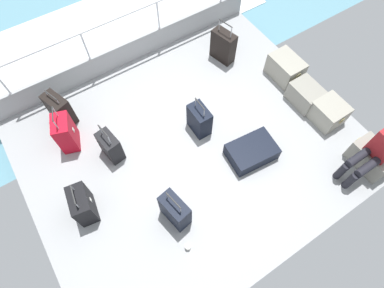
{
  "coord_description": "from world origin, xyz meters",
  "views": [
    {
      "loc": [
        2.05,
        -1.34,
        4.45
      ],
      "look_at": [
        0.11,
        -0.08,
        0.25
      ],
      "focal_mm": 29.15,
      "sensor_mm": 36.0,
      "label": 1
    }
  ],
  "objects_px": {
    "suitcase_0": "(60,109)",
    "suitcase_6": "(223,46)",
    "cargo_crate_0": "(285,68)",
    "passenger_seated": "(376,152)",
    "suitcase_4": "(83,205)",
    "paper_cup": "(188,247)",
    "cargo_crate_3": "(371,158)",
    "cargo_crate_2": "(329,113)",
    "suitcase_5": "(252,151)",
    "suitcase_2": "(110,146)",
    "suitcase_7": "(199,120)",
    "suitcase_1": "(175,211)",
    "suitcase_3": "(66,133)",
    "cargo_crate_1": "(305,95)"
  },
  "relations": [
    {
      "from": "suitcase_5",
      "to": "suitcase_6",
      "type": "relative_size",
      "value": 0.95
    },
    {
      "from": "suitcase_0",
      "to": "suitcase_1",
      "type": "bearing_deg",
      "value": 15.69
    },
    {
      "from": "suitcase_7",
      "to": "suitcase_0",
      "type": "bearing_deg",
      "value": -127.96
    },
    {
      "from": "suitcase_0",
      "to": "cargo_crate_2",
      "type": "bearing_deg",
      "value": 56.87
    },
    {
      "from": "suitcase_2",
      "to": "suitcase_4",
      "type": "xyz_separation_m",
      "value": [
        0.64,
        -0.72,
        0.02
      ]
    },
    {
      "from": "suitcase_0",
      "to": "suitcase_2",
      "type": "height_order",
      "value": "suitcase_2"
    },
    {
      "from": "cargo_crate_2",
      "to": "suitcase_4",
      "type": "relative_size",
      "value": 0.75
    },
    {
      "from": "suitcase_3",
      "to": "suitcase_6",
      "type": "height_order",
      "value": "suitcase_3"
    },
    {
      "from": "cargo_crate_1",
      "to": "cargo_crate_2",
      "type": "height_order",
      "value": "cargo_crate_2"
    },
    {
      "from": "passenger_seated",
      "to": "suitcase_7",
      "type": "bearing_deg",
      "value": -139.81
    },
    {
      "from": "suitcase_1",
      "to": "suitcase_5",
      "type": "xyz_separation_m",
      "value": [
        -0.2,
        1.52,
        -0.16
      ]
    },
    {
      "from": "suitcase_0",
      "to": "suitcase_6",
      "type": "distance_m",
      "value": 3.07
    },
    {
      "from": "passenger_seated",
      "to": "paper_cup",
      "type": "distance_m",
      "value": 2.94
    },
    {
      "from": "cargo_crate_1",
      "to": "suitcase_7",
      "type": "bearing_deg",
      "value": -105.88
    },
    {
      "from": "cargo_crate_0",
      "to": "suitcase_6",
      "type": "xyz_separation_m",
      "value": [
        -0.98,
        -0.68,
        0.09
      ]
    },
    {
      "from": "suitcase_1",
      "to": "suitcase_3",
      "type": "xyz_separation_m",
      "value": [
        -1.96,
        -0.78,
        0.03
      ]
    },
    {
      "from": "cargo_crate_0",
      "to": "suitcase_4",
      "type": "height_order",
      "value": "suitcase_4"
    },
    {
      "from": "cargo_crate_3",
      "to": "suitcase_4",
      "type": "height_order",
      "value": "suitcase_4"
    },
    {
      "from": "cargo_crate_2",
      "to": "cargo_crate_3",
      "type": "height_order",
      "value": "cargo_crate_3"
    },
    {
      "from": "passenger_seated",
      "to": "paper_cup",
      "type": "relative_size",
      "value": 10.88
    },
    {
      "from": "suitcase_6",
      "to": "suitcase_7",
      "type": "bearing_deg",
      "value": -49.01
    },
    {
      "from": "suitcase_0",
      "to": "suitcase_1",
      "type": "xyz_separation_m",
      "value": [
        2.47,
        0.69,
        0.0
      ]
    },
    {
      "from": "cargo_crate_0",
      "to": "suitcase_2",
      "type": "height_order",
      "value": "suitcase_2"
    },
    {
      "from": "cargo_crate_2",
      "to": "suitcase_5",
      "type": "height_order",
      "value": "cargo_crate_2"
    },
    {
      "from": "cargo_crate_0",
      "to": "paper_cup",
      "type": "bearing_deg",
      "value": -62.46
    },
    {
      "from": "suitcase_1",
      "to": "suitcase_3",
      "type": "distance_m",
      "value": 2.11
    },
    {
      "from": "passenger_seated",
      "to": "suitcase_0",
      "type": "bearing_deg",
      "value": -134.24
    },
    {
      "from": "cargo_crate_3",
      "to": "suitcase_6",
      "type": "bearing_deg",
      "value": -169.04
    },
    {
      "from": "cargo_crate_3",
      "to": "suitcase_6",
      "type": "distance_m",
      "value": 3.11
    },
    {
      "from": "cargo_crate_2",
      "to": "paper_cup",
      "type": "bearing_deg",
      "value": -80.62
    },
    {
      "from": "suitcase_4",
      "to": "cargo_crate_3",
      "type": "bearing_deg",
      "value": 67.17
    },
    {
      "from": "suitcase_1",
      "to": "suitcase_4",
      "type": "distance_m",
      "value": 1.28
    },
    {
      "from": "cargo_crate_1",
      "to": "suitcase_2",
      "type": "xyz_separation_m",
      "value": [
        -0.87,
        -3.25,
        0.07
      ]
    },
    {
      "from": "suitcase_1",
      "to": "cargo_crate_3",
      "type": "bearing_deg",
      "value": 72.96
    },
    {
      "from": "cargo_crate_3",
      "to": "cargo_crate_1",
      "type": "bearing_deg",
      "value": -179.87
    },
    {
      "from": "suitcase_0",
      "to": "paper_cup",
      "type": "xyz_separation_m",
      "value": [
        2.93,
        0.6,
        -0.23
      ]
    },
    {
      "from": "suitcase_2",
      "to": "suitcase_5",
      "type": "height_order",
      "value": "suitcase_2"
    },
    {
      "from": "passenger_seated",
      "to": "paper_cup",
      "type": "bearing_deg",
      "value": -98.83
    },
    {
      "from": "cargo_crate_1",
      "to": "suitcase_5",
      "type": "height_order",
      "value": "cargo_crate_1"
    },
    {
      "from": "suitcase_4",
      "to": "paper_cup",
      "type": "height_order",
      "value": "suitcase_4"
    },
    {
      "from": "passenger_seated",
      "to": "suitcase_6",
      "type": "bearing_deg",
      "value": -172.38
    },
    {
      "from": "suitcase_4",
      "to": "cargo_crate_2",
      "type": "bearing_deg",
      "value": 79.91
    },
    {
      "from": "cargo_crate_2",
      "to": "passenger_seated",
      "type": "bearing_deg",
      "value": -14.07
    },
    {
      "from": "suitcase_1",
      "to": "passenger_seated",
      "type": "bearing_deg",
      "value": 71.9
    },
    {
      "from": "cargo_crate_0",
      "to": "passenger_seated",
      "type": "distance_m",
      "value": 2.13
    },
    {
      "from": "suitcase_5",
      "to": "suitcase_1",
      "type": "bearing_deg",
      "value": -82.64
    },
    {
      "from": "paper_cup",
      "to": "suitcase_0",
      "type": "bearing_deg",
      "value": -168.36
    },
    {
      "from": "cargo_crate_1",
      "to": "cargo_crate_2",
      "type": "bearing_deg",
      "value": 7.08
    },
    {
      "from": "cargo_crate_3",
      "to": "suitcase_7",
      "type": "distance_m",
      "value": 2.7
    },
    {
      "from": "suitcase_6",
      "to": "suitcase_7",
      "type": "relative_size",
      "value": 1.16
    }
  ]
}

